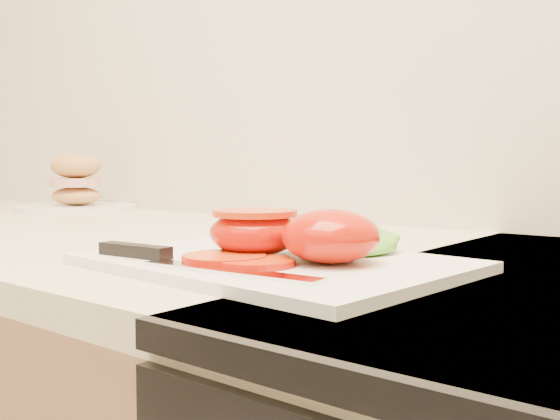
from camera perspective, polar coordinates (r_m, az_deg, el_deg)
The scene contains 8 objects.
cutting_board at distance 0.60m, azimuth -0.61°, elevation -4.85°, with size 0.34×0.25×0.01m, color silver.
tomato_half_dome at distance 0.56m, azimuth 4.64°, elevation -2.40°, with size 0.09×0.09×0.05m, color red.
tomato_half_cut at distance 0.61m, azimuth -2.30°, elevation -1.90°, with size 0.09×0.09×0.04m.
tomato_slice_0 at distance 0.57m, azimuth -5.07°, elevation -4.42°, with size 0.08×0.08×0.01m, color #E74515.
tomato_slice_1 at distance 0.55m, azimuth -2.22°, elevation -4.81°, with size 0.07×0.07×0.01m, color #E74515.
lettuce_leaf_0 at distance 0.63m, azimuth 6.05°, elevation -2.75°, with size 0.11×0.08×0.03m, color #63B931.
knife at distance 0.57m, azimuth -10.19°, elevation -4.33°, with size 0.26×0.04×0.01m.
sandwich_plate at distance 1.44m, azimuth -18.13°, elevation 1.75°, with size 0.25×0.25×0.12m.
Camera 1 is at (0.49, 1.09, 1.03)m, focal length 40.00 mm.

